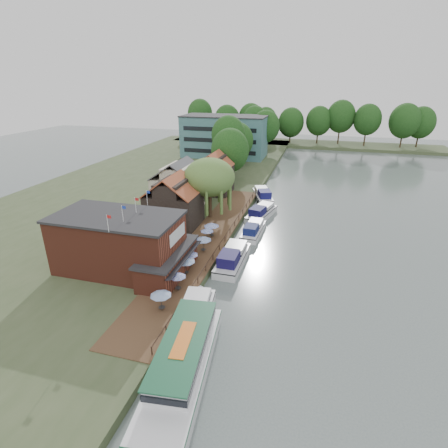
% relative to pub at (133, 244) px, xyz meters
% --- Properties ---
extents(ground, '(260.00, 260.00, 0.00)m').
position_rel_pub_xyz_m(ground, '(14.00, 1.00, -4.65)').
color(ground, '#4D5A59').
rests_on(ground, ground).
extents(land_bank, '(50.00, 140.00, 1.00)m').
position_rel_pub_xyz_m(land_bank, '(-16.00, 36.00, -4.15)').
color(land_bank, '#384728').
rests_on(land_bank, ground).
extents(quay_deck, '(6.00, 50.00, 0.10)m').
position_rel_pub_xyz_m(quay_deck, '(6.00, 11.00, -3.60)').
color(quay_deck, '#47301E').
rests_on(quay_deck, land_bank).
extents(quay_rail, '(0.20, 49.00, 1.00)m').
position_rel_pub_xyz_m(quay_rail, '(8.70, 11.50, -3.15)').
color(quay_rail, black).
rests_on(quay_rail, land_bank).
extents(pub, '(20.00, 11.00, 7.30)m').
position_rel_pub_xyz_m(pub, '(0.00, 0.00, 0.00)').
color(pub, maroon).
rests_on(pub, land_bank).
extents(hotel_block, '(25.40, 12.40, 12.30)m').
position_rel_pub_xyz_m(hotel_block, '(-8.00, 71.00, 2.50)').
color(hotel_block, '#38666B').
rests_on(hotel_block, land_bank).
extents(cottage_a, '(8.60, 7.60, 8.50)m').
position_rel_pub_xyz_m(cottage_a, '(-1.00, 15.00, 0.60)').
color(cottage_a, black).
rests_on(cottage_a, land_bank).
extents(cottage_b, '(9.60, 8.60, 8.50)m').
position_rel_pub_xyz_m(cottage_b, '(-4.00, 25.00, 0.60)').
color(cottage_b, beige).
rests_on(cottage_b, land_bank).
extents(cottage_c, '(7.60, 7.60, 8.50)m').
position_rel_pub_xyz_m(cottage_c, '(0.00, 34.00, 0.60)').
color(cottage_c, black).
rests_on(cottage_c, land_bank).
extents(willow, '(8.60, 8.60, 10.43)m').
position_rel_pub_xyz_m(willow, '(3.50, 20.00, 1.56)').
color(willow, '#476B2D').
rests_on(willow, land_bank).
extents(umbrella_0, '(2.25, 2.25, 2.38)m').
position_rel_pub_xyz_m(umbrella_0, '(6.81, -6.89, -2.36)').
color(umbrella_0, navy).
rests_on(umbrella_0, quay_deck).
extents(umbrella_1, '(1.95, 1.95, 2.38)m').
position_rel_pub_xyz_m(umbrella_1, '(7.04, -3.03, -2.36)').
color(umbrella_1, navy).
rests_on(umbrella_1, quay_deck).
extents(umbrella_2, '(2.38, 2.38, 2.38)m').
position_rel_pub_xyz_m(umbrella_2, '(6.63, 0.47, -2.36)').
color(umbrella_2, navy).
rests_on(umbrella_2, quay_deck).
extents(umbrella_3, '(2.36, 2.36, 2.38)m').
position_rel_pub_xyz_m(umbrella_3, '(6.40, 2.21, -2.36)').
color(umbrella_3, navy).
rests_on(umbrella_3, quay_deck).
extents(umbrella_4, '(2.37, 2.37, 2.38)m').
position_rel_pub_xyz_m(umbrella_4, '(6.71, 6.87, -2.36)').
color(umbrella_4, navy).
rests_on(umbrella_4, quay_deck).
extents(umbrella_5, '(1.95, 1.95, 2.38)m').
position_rel_pub_xyz_m(umbrella_5, '(6.32, 9.85, -2.36)').
color(umbrella_5, navy).
rests_on(umbrella_5, quay_deck).
extents(umbrella_6, '(2.34, 2.34, 2.38)m').
position_rel_pub_xyz_m(umbrella_6, '(6.36, 11.87, -2.36)').
color(umbrella_6, '#1C389A').
rests_on(umbrella_6, quay_deck).
extents(cruiser_0, '(4.97, 11.20, 2.66)m').
position_rel_pub_xyz_m(cruiser_0, '(10.27, -6.80, -3.32)').
color(cruiser_0, white).
rests_on(cruiser_0, ground).
extents(cruiser_1, '(3.52, 10.71, 2.62)m').
position_rel_pub_xyz_m(cruiser_1, '(11.02, 6.50, -3.34)').
color(cruiser_1, silver).
rests_on(cruiser_1, ground).
extents(cruiser_2, '(3.32, 9.36, 2.22)m').
position_rel_pub_xyz_m(cruiser_2, '(11.82, 16.99, -3.54)').
color(cruiser_2, silver).
rests_on(cruiser_2, ground).
extents(cruiser_3, '(5.42, 10.59, 2.46)m').
position_rel_pub_xyz_m(cruiser_3, '(11.77, 24.93, -3.42)').
color(cruiser_3, silver).
rests_on(cruiser_3, ground).
extents(cruiser_4, '(6.66, 10.86, 2.52)m').
position_rel_pub_xyz_m(cruiser_4, '(10.27, 35.10, -3.39)').
color(cruiser_4, white).
rests_on(cruiser_4, ground).
extents(tour_boat, '(6.07, 15.83, 3.37)m').
position_rel_pub_xyz_m(tour_boat, '(11.73, -13.52, -2.96)').
color(tour_boat, silver).
rests_on(tour_boat, ground).
extents(swan, '(0.44, 0.44, 0.44)m').
position_rel_pub_xyz_m(swan, '(9.50, -12.12, -4.43)').
color(swan, white).
rests_on(swan, ground).
extents(bank_tree_0, '(8.57, 8.57, 12.44)m').
position_rel_pub_xyz_m(bank_tree_0, '(1.27, 42.22, 2.57)').
color(bank_tree_0, '#143811').
rests_on(bank_tree_0, land_bank).
extents(bank_tree_1, '(8.41, 8.41, 14.26)m').
position_rel_pub_xyz_m(bank_tree_1, '(-1.55, 51.30, 3.48)').
color(bank_tree_1, '#143811').
rests_on(bank_tree_1, land_bank).
extents(bank_tree_2, '(8.33, 8.33, 11.81)m').
position_rel_pub_xyz_m(bank_tree_2, '(-0.91, 58.94, 2.25)').
color(bank_tree_2, '#143811').
rests_on(bank_tree_2, land_bank).
extents(bank_tree_3, '(8.76, 8.76, 13.61)m').
position_rel_pub_xyz_m(bank_tree_3, '(3.50, 78.06, 3.16)').
color(bank_tree_3, '#143811').
rests_on(bank_tree_3, land_bank).
extents(bank_tree_4, '(8.53, 8.53, 14.30)m').
position_rel_pub_xyz_m(bank_tree_4, '(-1.44, 85.39, 3.50)').
color(bank_tree_4, '#143811').
rests_on(bank_tree_4, land_bank).
extents(bank_tree_5, '(7.31, 7.31, 12.00)m').
position_rel_pub_xyz_m(bank_tree_5, '(-3.63, 96.59, 2.35)').
color(bank_tree_5, '#143811').
rests_on(bank_tree_5, land_bank).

